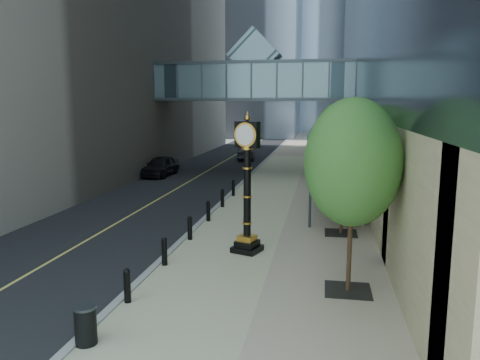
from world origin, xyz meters
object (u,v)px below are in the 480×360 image
(street_clock, at_px, (247,194))
(trash_bin, at_px, (86,326))
(car_near, at_px, (161,166))
(car_far, at_px, (246,153))
(pedestrian, at_px, (360,208))

(street_clock, distance_m, trash_bin, 8.28)
(car_near, distance_m, car_far, 12.86)
(street_clock, bearing_deg, pedestrian, 65.05)
(trash_bin, xyz_separation_m, car_near, (-7.30, 25.59, 0.30))
(car_far, bearing_deg, car_near, 60.97)
(car_near, bearing_deg, trash_bin, -71.92)
(street_clock, xyz_separation_m, pedestrian, (4.57, 4.68, -1.39))
(street_clock, relative_size, car_far, 1.17)
(street_clock, relative_size, pedestrian, 2.99)
(pedestrian, bearing_deg, car_near, -41.63)
(street_clock, relative_size, car_near, 1.13)
(trash_bin, distance_m, car_far, 37.53)
(trash_bin, bearing_deg, pedestrian, 59.69)
(trash_bin, height_order, car_far, car_far)
(street_clock, relative_size, trash_bin, 5.81)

